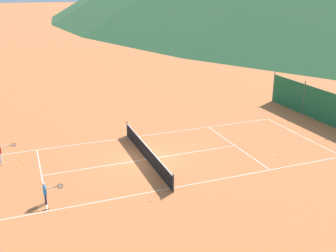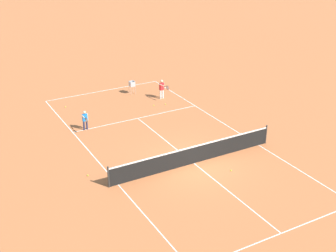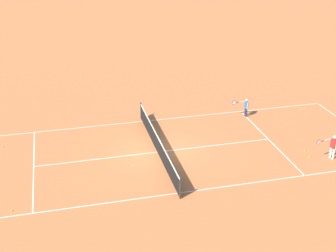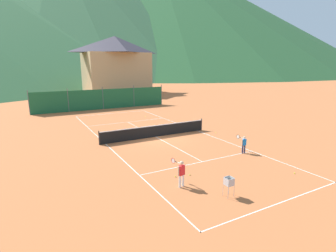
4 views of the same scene
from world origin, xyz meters
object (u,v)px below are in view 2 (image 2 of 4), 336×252
player_near_service (85,119)px  player_near_baseline (162,88)px  tennis_net (194,154)px  tennis_ball_by_net_left (154,105)px  tennis_ball_service_box (165,104)px  ball_hopper (132,85)px  tennis_ball_alley_right (231,170)px  tennis_ball_mid_court (88,175)px  tennis_ball_alley_left (66,107)px

player_near_service → player_near_baseline: 6.57m
tennis_net → tennis_ball_by_net_left: size_ratio=139.09×
tennis_net → tennis_ball_service_box: size_ratio=139.09×
player_near_service → ball_hopper: player_near_service is taller
player_near_service → tennis_net: bearing=117.6°
tennis_ball_alley_right → ball_hopper: size_ratio=0.07×
tennis_ball_alley_right → ball_hopper: 11.95m
tennis_ball_by_net_left → tennis_ball_service_box: bearing=166.9°
tennis_net → tennis_ball_alley_right: bearing=127.0°
tennis_ball_alley_right → ball_hopper: bearing=-91.7°
player_near_service → ball_hopper: (-4.85, -4.03, -0.02)m
ball_hopper → tennis_ball_by_net_left: bearing=95.3°
tennis_ball_alley_right → ball_hopper: ball_hopper is taller
tennis_ball_by_net_left → tennis_ball_mid_court: size_ratio=1.00×
tennis_ball_service_box → tennis_ball_alley_right: same height
player_near_baseline → tennis_ball_service_box: player_near_baseline is taller
tennis_ball_by_net_left → tennis_ball_alley_right: bearing=86.2°
tennis_net → ball_hopper: bearing=-98.3°
tennis_ball_mid_court → tennis_ball_alley_left: same height
tennis_net → player_near_service: size_ratio=7.94×
player_near_service → tennis_ball_by_net_left: 5.31m
tennis_net → ball_hopper: 10.50m
tennis_ball_service_box → tennis_ball_mid_court: bearing=38.9°
player_near_service → player_near_baseline: player_near_baseline is taller
tennis_ball_by_net_left → tennis_ball_alley_right: (0.61, 9.23, 0.00)m
tennis_ball_by_net_left → ball_hopper: size_ratio=0.07×
tennis_net → ball_hopper: (-1.52, -10.39, 0.15)m
player_near_service → tennis_ball_mid_court: 5.28m
player_near_baseline → tennis_ball_alley_left: 6.41m
tennis_ball_by_net_left → ball_hopper: (0.25, -2.69, 0.62)m
player_near_baseline → player_near_service: bearing=19.7°
player_near_service → tennis_ball_mid_court: (1.72, 4.95, -0.64)m
player_near_service → tennis_ball_alley_left: size_ratio=17.51×
tennis_ball_service_box → ball_hopper: ball_hopper is taller
player_near_baseline → tennis_ball_mid_court: bearing=42.2°
tennis_net → tennis_ball_mid_court: size_ratio=139.09×
tennis_ball_mid_court → player_near_baseline: bearing=-137.8°
player_near_service → tennis_ball_alley_right: 9.10m
tennis_net → tennis_ball_mid_court: (5.04, -1.41, -0.47)m
player_near_service → ball_hopper: size_ratio=1.30×
player_near_baseline → ball_hopper: bearing=-53.6°
tennis_ball_alley_left → tennis_ball_alley_right: size_ratio=1.00×
tennis_ball_service_box → tennis_ball_mid_court: size_ratio=1.00×
player_near_baseline → tennis_ball_mid_court: 10.69m
tennis_ball_mid_court → tennis_ball_alley_left: 8.99m
tennis_ball_by_net_left → player_near_baseline: bearing=-141.3°
player_near_baseline → tennis_net: bearing=71.5°
tennis_ball_mid_court → ball_hopper: 11.14m
player_near_baseline → ball_hopper: size_ratio=1.47×
tennis_net → tennis_ball_alley_right: (-1.16, 1.53, -0.47)m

